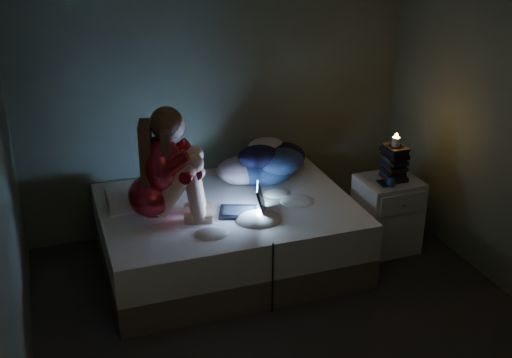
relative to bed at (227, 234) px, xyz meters
name	(u,v)px	position (x,y,z in m)	size (l,w,h in m)	color
floor	(294,334)	(0.17, -1.10, -0.29)	(3.60, 3.80, 0.02)	black
wall_back	(218,91)	(0.17, 0.81, 1.02)	(3.60, 0.02, 2.60)	#5D6A51
wall_front	(490,349)	(0.17, -3.01, 1.02)	(3.60, 0.02, 2.60)	#5D6A51
wall_left	(0,209)	(-1.64, -1.10, 1.02)	(0.02, 3.80, 2.60)	#5D6A51
bed	(227,234)	(0.00, 0.00, 0.00)	(2.06, 1.55, 0.57)	silver
pillow	(134,198)	(-0.73, 0.23, 0.35)	(0.43, 0.30, 0.12)	white
woman	(150,165)	(-0.62, -0.07, 0.74)	(0.57, 0.37, 0.92)	maroon
laptop	(241,199)	(0.06, -0.21, 0.41)	(0.36, 0.26, 0.26)	black
clothes_pile	(264,161)	(0.46, 0.36, 0.47)	(0.62, 0.50, 0.37)	#14294E
nightstand	(387,214)	(1.41, -0.20, 0.05)	(0.50, 0.44, 0.67)	silver
book_stack	(394,162)	(1.44, -0.19, 0.54)	(0.19, 0.25, 0.31)	black
candle	(396,141)	(1.44, -0.19, 0.73)	(0.07, 0.07, 0.08)	beige
phone	(383,183)	(1.30, -0.27, 0.39)	(0.07, 0.14, 0.01)	black
blue_orb	(391,182)	(1.34, -0.33, 0.42)	(0.08, 0.08, 0.08)	navy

